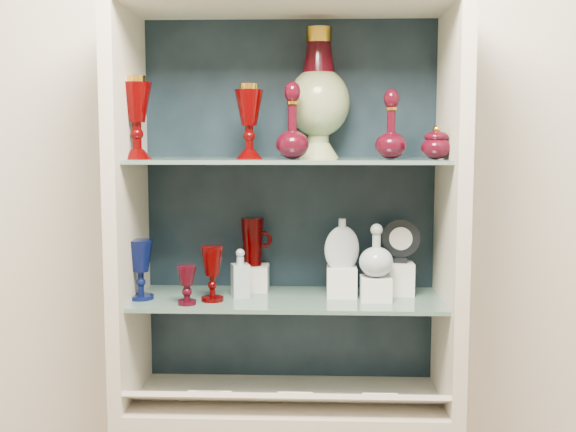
{
  "coord_description": "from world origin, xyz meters",
  "views": [
    {
      "loc": [
        0.08,
        -0.6,
        1.54
      ],
      "look_at": [
        0.0,
        1.53,
        1.3
      ],
      "focal_mm": 45.0,
      "sensor_mm": 36.0,
      "label": 1
    }
  ],
  "objects_px": {
    "lidded_bowl": "(436,142)",
    "cameo_medallion": "(401,240)",
    "flat_flask": "(342,242)",
    "ruby_goblet_small": "(187,285)",
    "ruby_decanter_a": "(292,116)",
    "ruby_decanter_b": "(391,122)",
    "pedestal_lamp_left": "(136,117)",
    "enamel_urn": "(319,93)",
    "clear_square_bottle": "(240,273)",
    "clear_round_decanter": "(376,252)",
    "cobalt_goblet": "(141,270)",
    "pedestal_lamp_right": "(249,121)",
    "ruby_pitcher": "(252,242)",
    "ruby_goblet_tall": "(212,274)"
  },
  "relations": [
    {
      "from": "lidded_bowl",
      "to": "cameo_medallion",
      "type": "height_order",
      "value": "lidded_bowl"
    },
    {
      "from": "flat_flask",
      "to": "ruby_goblet_small",
      "type": "bearing_deg",
      "value": -179.94
    },
    {
      "from": "ruby_decanter_a",
      "to": "ruby_decanter_b",
      "type": "bearing_deg",
      "value": 4.02
    },
    {
      "from": "pedestal_lamp_left",
      "to": "enamel_urn",
      "type": "relative_size",
      "value": 0.61
    },
    {
      "from": "pedestal_lamp_left",
      "to": "flat_flask",
      "type": "bearing_deg",
      "value": 6.46
    },
    {
      "from": "ruby_decanter_b",
      "to": "clear_square_bottle",
      "type": "relative_size",
      "value": 1.45
    },
    {
      "from": "ruby_decanter_a",
      "to": "ruby_decanter_b",
      "type": "xyz_separation_m",
      "value": [
        0.29,
        0.02,
        -0.02
      ]
    },
    {
      "from": "lidded_bowl",
      "to": "clear_round_decanter",
      "type": "bearing_deg",
      "value": 169.21
    },
    {
      "from": "lidded_bowl",
      "to": "cameo_medallion",
      "type": "bearing_deg",
      "value": 126.68
    },
    {
      "from": "pedestal_lamp_left",
      "to": "ruby_decanter_a",
      "type": "xyz_separation_m",
      "value": [
        0.45,
        0.01,
        0.0
      ]
    },
    {
      "from": "pedestal_lamp_left",
      "to": "lidded_bowl",
      "type": "distance_m",
      "value": 0.87
    },
    {
      "from": "flat_flask",
      "to": "lidded_bowl",
      "type": "bearing_deg",
      "value": -32.23
    },
    {
      "from": "enamel_urn",
      "to": "cobalt_goblet",
      "type": "distance_m",
      "value": 0.76
    },
    {
      "from": "pedestal_lamp_right",
      "to": "ruby_decanter_b",
      "type": "distance_m",
      "value": 0.41
    },
    {
      "from": "ruby_decanter_a",
      "to": "cameo_medallion",
      "type": "bearing_deg",
      "value": 14.85
    },
    {
      "from": "clear_square_bottle",
      "to": "flat_flask",
      "type": "relative_size",
      "value": 0.96
    },
    {
      "from": "enamel_urn",
      "to": "ruby_pitcher",
      "type": "height_order",
      "value": "enamel_urn"
    },
    {
      "from": "pedestal_lamp_left",
      "to": "lidded_bowl",
      "type": "height_order",
      "value": "pedestal_lamp_left"
    },
    {
      "from": "ruby_decanter_b",
      "to": "clear_round_decanter",
      "type": "height_order",
      "value": "ruby_decanter_b"
    },
    {
      "from": "pedestal_lamp_right",
      "to": "lidded_bowl",
      "type": "relative_size",
      "value": 2.22
    },
    {
      "from": "clear_round_decanter",
      "to": "cameo_medallion",
      "type": "relative_size",
      "value": 1.1
    },
    {
      "from": "ruby_decanter_a",
      "to": "flat_flask",
      "type": "distance_m",
      "value": 0.41
    },
    {
      "from": "ruby_decanter_a",
      "to": "lidded_bowl",
      "type": "distance_m",
      "value": 0.42
    },
    {
      "from": "ruby_decanter_b",
      "to": "ruby_goblet_tall",
      "type": "xyz_separation_m",
      "value": [
        -0.52,
        -0.04,
        -0.45
      ]
    },
    {
      "from": "pedestal_lamp_right",
      "to": "enamel_urn",
      "type": "bearing_deg",
      "value": 29.19
    },
    {
      "from": "enamel_urn",
      "to": "ruby_goblet_tall",
      "type": "distance_m",
      "value": 0.64
    },
    {
      "from": "ruby_decanter_a",
      "to": "cameo_medallion",
      "type": "relative_size",
      "value": 1.81
    },
    {
      "from": "ruby_pitcher",
      "to": "ruby_goblet_tall",
      "type": "bearing_deg",
      "value": -119.87
    },
    {
      "from": "flat_flask",
      "to": "cobalt_goblet",
      "type": "bearing_deg",
      "value": 170.2
    },
    {
      "from": "ruby_goblet_small",
      "to": "flat_flask",
      "type": "relative_size",
      "value": 0.73
    },
    {
      "from": "pedestal_lamp_left",
      "to": "ruby_goblet_tall",
      "type": "relative_size",
      "value": 1.48
    },
    {
      "from": "enamel_urn",
      "to": "ruby_goblet_small",
      "type": "height_order",
      "value": "enamel_urn"
    },
    {
      "from": "ruby_decanter_b",
      "to": "lidded_bowl",
      "type": "relative_size",
      "value": 2.18
    },
    {
      "from": "enamel_urn",
      "to": "clear_square_bottle",
      "type": "bearing_deg",
      "value": -158.23
    },
    {
      "from": "clear_round_decanter",
      "to": "flat_flask",
      "type": "bearing_deg",
      "value": 154.24
    },
    {
      "from": "pedestal_lamp_left",
      "to": "clear_round_decanter",
      "type": "height_order",
      "value": "pedestal_lamp_left"
    },
    {
      "from": "pedestal_lamp_right",
      "to": "ruby_pitcher",
      "type": "xyz_separation_m",
      "value": [
        -0.0,
        0.12,
        -0.37
      ]
    },
    {
      "from": "ruby_goblet_tall",
      "to": "enamel_urn",
      "type": "bearing_deg",
      "value": 25.63
    },
    {
      "from": "ruby_goblet_tall",
      "to": "clear_round_decanter",
      "type": "xyz_separation_m",
      "value": [
        0.48,
        0.03,
        0.06
      ]
    },
    {
      "from": "lidded_bowl",
      "to": "ruby_goblet_tall",
      "type": "height_order",
      "value": "lidded_bowl"
    },
    {
      "from": "ruby_goblet_tall",
      "to": "ruby_pitcher",
      "type": "distance_m",
      "value": 0.2
    },
    {
      "from": "ruby_goblet_tall",
      "to": "flat_flask",
      "type": "bearing_deg",
      "value": 11.27
    },
    {
      "from": "cobalt_goblet",
      "to": "ruby_goblet_small",
      "type": "xyz_separation_m",
      "value": [
        0.15,
        -0.07,
        -0.03
      ]
    },
    {
      "from": "ruby_decanter_a",
      "to": "ruby_goblet_small",
      "type": "relative_size",
      "value": 2.21
    },
    {
      "from": "pedestal_lamp_left",
      "to": "pedestal_lamp_right",
      "type": "distance_m",
      "value": 0.33
    },
    {
      "from": "clear_round_decanter",
      "to": "cameo_medallion",
      "type": "distance_m",
      "value": 0.12
    },
    {
      "from": "flat_flask",
      "to": "pedestal_lamp_left",
      "type": "bearing_deg",
      "value": 170.98
    },
    {
      "from": "pedestal_lamp_left",
      "to": "ruby_decanter_b",
      "type": "distance_m",
      "value": 0.74
    },
    {
      "from": "pedestal_lamp_left",
      "to": "ruby_decanter_b",
      "type": "xyz_separation_m",
      "value": [
        0.74,
        0.03,
        -0.01
      ]
    },
    {
      "from": "pedestal_lamp_right",
      "to": "ruby_decanter_a",
      "type": "xyz_separation_m",
      "value": [
        0.13,
        -0.01,
        0.02
      ]
    }
  ]
}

